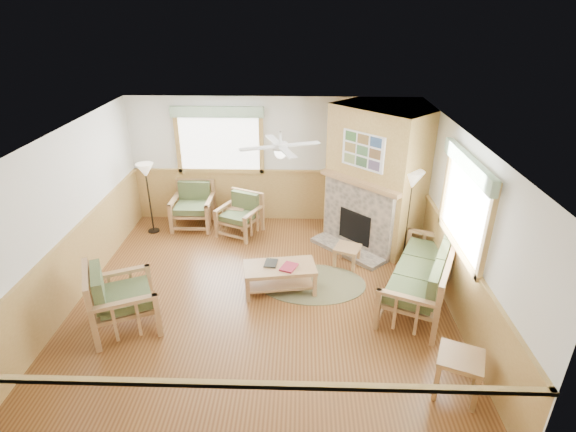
{
  "coord_description": "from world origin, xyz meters",
  "views": [
    {
      "loc": [
        0.61,
        -6.09,
        4.39
      ],
      "look_at": [
        0.4,
        0.7,
        1.15
      ],
      "focal_mm": 28.0,
      "sensor_mm": 36.0,
      "label": 1
    }
  ],
  "objects_px": {
    "armchair_left": "(123,297)",
    "floor_lamp_left": "(149,198)",
    "armchair_back_left": "(193,206)",
    "floor_lamp_right": "(408,217)",
    "armchair_back_right": "(239,215)",
    "end_table_chairs": "(237,216)",
    "coffee_table": "(280,278)",
    "sofa": "(421,272)",
    "end_table_sofa": "(458,375)",
    "footstool": "(347,256)"
  },
  "relations": [
    {
      "from": "armchair_back_left",
      "to": "floor_lamp_right",
      "type": "bearing_deg",
      "value": -16.06
    },
    {
      "from": "armchair_back_left",
      "to": "armchair_left",
      "type": "height_order",
      "value": "armchair_left"
    },
    {
      "from": "sofa",
      "to": "floor_lamp_right",
      "type": "bearing_deg",
      "value": -155.93
    },
    {
      "from": "armchair_left",
      "to": "coffee_table",
      "type": "bearing_deg",
      "value": -91.0
    },
    {
      "from": "armchair_back_left",
      "to": "end_table_sofa",
      "type": "bearing_deg",
      "value": -46.12
    },
    {
      "from": "footstool",
      "to": "floor_lamp_left",
      "type": "xyz_separation_m",
      "value": [
        -3.97,
        1.21,
        0.57
      ]
    },
    {
      "from": "armchair_back_left",
      "to": "footstool",
      "type": "xyz_separation_m",
      "value": [
        3.16,
        -1.49,
        -0.28
      ]
    },
    {
      "from": "footstool",
      "to": "sofa",
      "type": "bearing_deg",
      "value": -43.07
    },
    {
      "from": "coffee_table",
      "to": "floor_lamp_right",
      "type": "distance_m",
      "value": 2.6
    },
    {
      "from": "armchair_back_left",
      "to": "floor_lamp_right",
      "type": "distance_m",
      "value": 4.44
    },
    {
      "from": "armchair_back_right",
      "to": "end_table_chairs",
      "type": "height_order",
      "value": "armchair_back_right"
    },
    {
      "from": "armchair_back_right",
      "to": "footstool",
      "type": "height_order",
      "value": "armchair_back_right"
    },
    {
      "from": "sofa",
      "to": "floor_lamp_left",
      "type": "bearing_deg",
      "value": -89.67
    },
    {
      "from": "armchair_left",
      "to": "floor_lamp_right",
      "type": "relative_size",
      "value": 0.58
    },
    {
      "from": "end_table_chairs",
      "to": "floor_lamp_left",
      "type": "bearing_deg",
      "value": -170.91
    },
    {
      "from": "armchair_back_right",
      "to": "floor_lamp_left",
      "type": "relative_size",
      "value": 0.56
    },
    {
      "from": "armchair_back_left",
      "to": "end_table_chairs",
      "type": "relative_size",
      "value": 1.9
    },
    {
      "from": "armchair_back_left",
      "to": "floor_lamp_right",
      "type": "height_order",
      "value": "floor_lamp_right"
    },
    {
      "from": "armchair_back_left",
      "to": "armchair_left",
      "type": "relative_size",
      "value": 0.91
    },
    {
      "from": "end_table_sofa",
      "to": "sofa",
      "type": "bearing_deg",
      "value": 90.0
    },
    {
      "from": "armchair_back_right",
      "to": "floor_lamp_right",
      "type": "xyz_separation_m",
      "value": [
        3.2,
        -0.94,
        0.46
      ]
    },
    {
      "from": "sofa",
      "to": "floor_lamp_left",
      "type": "relative_size",
      "value": 1.44
    },
    {
      "from": "armchair_back_left",
      "to": "end_table_sofa",
      "type": "relative_size",
      "value": 1.61
    },
    {
      "from": "armchair_left",
      "to": "floor_lamp_left",
      "type": "distance_m",
      "value": 3.11
    },
    {
      "from": "armchair_back_right",
      "to": "armchair_back_left",
      "type": "bearing_deg",
      "value": -172.36
    },
    {
      "from": "armchair_left",
      "to": "armchair_back_right",
      "type": "bearing_deg",
      "value": -48.34
    },
    {
      "from": "armchair_back_left",
      "to": "footstool",
      "type": "height_order",
      "value": "armchair_back_left"
    },
    {
      "from": "floor_lamp_left",
      "to": "armchair_back_left",
      "type": "bearing_deg",
      "value": 18.99
    },
    {
      "from": "armchair_back_left",
      "to": "end_table_chairs",
      "type": "height_order",
      "value": "armchair_back_left"
    },
    {
      "from": "armchair_back_right",
      "to": "floor_lamp_right",
      "type": "height_order",
      "value": "floor_lamp_right"
    },
    {
      "from": "end_table_chairs",
      "to": "end_table_sofa",
      "type": "bearing_deg",
      "value": -53.56
    },
    {
      "from": "end_table_chairs",
      "to": "coffee_table",
      "type": "bearing_deg",
      "value": -66.12
    },
    {
      "from": "armchair_left",
      "to": "end_table_chairs",
      "type": "height_order",
      "value": "armchair_left"
    },
    {
      "from": "sofa",
      "to": "footstool",
      "type": "relative_size",
      "value": 5.07
    },
    {
      "from": "coffee_table",
      "to": "floor_lamp_left",
      "type": "relative_size",
      "value": 0.78
    },
    {
      "from": "armchair_left",
      "to": "end_table_sofa",
      "type": "distance_m",
      "value": 4.66
    },
    {
      "from": "armchair_back_right",
      "to": "footstool",
      "type": "relative_size",
      "value": 1.98
    },
    {
      "from": "sofa",
      "to": "armchair_back_left",
      "type": "distance_m",
      "value": 4.92
    },
    {
      "from": "footstool",
      "to": "armchair_back_left",
      "type": "bearing_deg",
      "value": 154.75
    },
    {
      "from": "coffee_table",
      "to": "footstool",
      "type": "xyz_separation_m",
      "value": [
        1.19,
        0.86,
        -0.05
      ]
    },
    {
      "from": "footstool",
      "to": "floor_lamp_left",
      "type": "bearing_deg",
      "value": 163.0
    },
    {
      "from": "end_table_sofa",
      "to": "end_table_chairs",
      "type": "bearing_deg",
      "value": 126.44
    },
    {
      "from": "armchair_left",
      "to": "footstool",
      "type": "height_order",
      "value": "armchair_left"
    },
    {
      "from": "end_table_sofa",
      "to": "floor_lamp_left",
      "type": "height_order",
      "value": "floor_lamp_left"
    },
    {
      "from": "end_table_sofa",
      "to": "armchair_left",
      "type": "bearing_deg",
      "value": 165.73
    },
    {
      "from": "end_table_sofa",
      "to": "floor_lamp_left",
      "type": "distance_m",
      "value": 6.59
    },
    {
      "from": "sofa",
      "to": "armchair_left",
      "type": "bearing_deg",
      "value": -55.43
    },
    {
      "from": "floor_lamp_left",
      "to": "floor_lamp_right",
      "type": "height_order",
      "value": "floor_lamp_right"
    },
    {
      "from": "armchair_back_left",
      "to": "sofa",
      "type": "bearing_deg",
      "value": -30.03
    },
    {
      "from": "sofa",
      "to": "end_table_chairs",
      "type": "distance_m",
      "value": 4.15
    }
  ]
}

